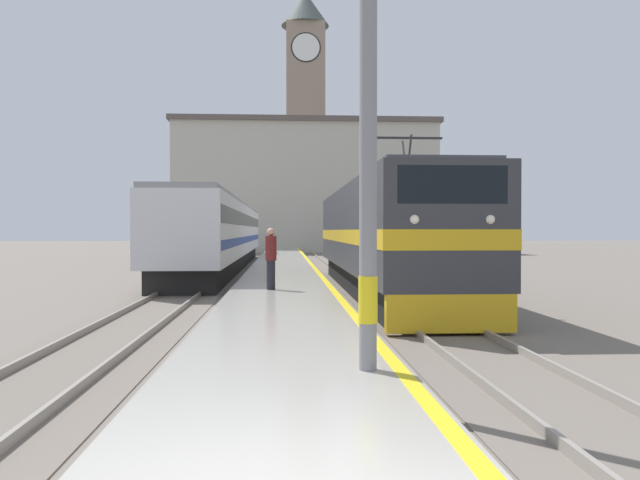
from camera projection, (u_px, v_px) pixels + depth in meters
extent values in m
plane|color=#70665B|center=(283.00, 271.00, 34.06)|extent=(200.00, 200.00, 0.00)
cube|color=#ADA89E|center=(283.00, 273.00, 29.06)|extent=(3.25, 140.00, 0.45)
cube|color=yellow|center=(315.00, 268.00, 29.15)|extent=(0.20, 140.00, 0.00)
cube|color=#70665B|center=(358.00, 278.00, 29.27)|extent=(2.83, 140.00, 0.02)
cube|color=gray|center=(343.00, 276.00, 29.23)|extent=(0.07, 140.00, 0.14)
cube|color=gray|center=(373.00, 276.00, 29.32)|extent=(0.07, 140.00, 0.14)
cube|color=#70665B|center=(207.00, 278.00, 28.86)|extent=(2.83, 140.00, 0.02)
cube|color=gray|center=(191.00, 277.00, 28.81)|extent=(0.07, 140.00, 0.14)
cube|color=gray|center=(223.00, 276.00, 28.90)|extent=(0.07, 140.00, 0.14)
cube|color=black|center=(380.00, 280.00, 22.53)|extent=(2.46, 17.71, 0.90)
cube|color=#333338|center=(380.00, 228.00, 22.50)|extent=(2.90, 19.25, 2.83)
cube|color=gold|center=(380.00, 236.00, 22.50)|extent=(2.92, 19.27, 0.44)
cube|color=gold|center=(450.00, 313.00, 13.07)|extent=(2.76, 0.30, 0.81)
cube|color=black|center=(452.00, 185.00, 12.94)|extent=(2.32, 0.12, 0.80)
sphere|color=white|center=(414.00, 219.00, 12.86)|extent=(0.20, 0.20, 0.20)
sphere|color=white|center=(490.00, 219.00, 12.96)|extent=(0.20, 0.20, 0.20)
cube|color=#4C4C51|center=(380.00, 187.00, 22.47)|extent=(2.61, 18.29, 0.12)
cylinder|color=#333333|center=(409.00, 154.00, 17.31)|extent=(0.06, 0.63, 1.03)
cylinder|color=#333333|center=(404.00, 157.00, 18.01)|extent=(0.06, 0.63, 1.03)
cube|color=#262626|center=(407.00, 138.00, 17.66)|extent=(2.03, 0.08, 0.06)
cube|color=black|center=(223.00, 261.00, 36.28)|extent=(2.47, 30.65, 0.90)
cube|color=silver|center=(223.00, 230.00, 36.26)|extent=(2.90, 31.93, 2.72)
cube|color=black|center=(223.00, 221.00, 36.25)|extent=(2.92, 31.29, 0.64)
cube|color=navy|center=(223.00, 239.00, 36.26)|extent=(2.92, 31.29, 0.36)
cube|color=gray|center=(223.00, 205.00, 36.23)|extent=(2.67, 31.93, 0.20)
cylinder|color=gray|center=(368.00, 69.00, 7.89)|extent=(0.22, 0.22, 7.65)
cylinder|color=yellow|center=(368.00, 300.00, 7.94)|extent=(0.24, 0.24, 0.60)
cylinder|color=#23232D|center=(271.00, 275.00, 18.76)|extent=(0.26, 0.26, 0.88)
cylinder|color=maroon|center=(271.00, 248.00, 18.75)|extent=(0.34, 0.34, 0.73)
sphere|color=tan|center=(271.00, 232.00, 18.74)|extent=(0.24, 0.24, 0.24)
cube|color=gray|center=(305.00, 138.00, 78.01)|extent=(4.75, 4.75, 27.76)
cylinder|color=black|center=(306.00, 47.00, 75.46)|extent=(3.62, 0.06, 3.62)
cylinder|color=white|center=(306.00, 47.00, 75.43)|extent=(3.32, 0.10, 3.32)
cone|color=#47514C|center=(305.00, 9.00, 77.77)|extent=(5.93, 5.93, 4.27)
cube|color=#B7B2A3|center=(305.00, 190.00, 65.61)|extent=(26.46, 9.26, 12.97)
cube|color=#564C47|center=(305.00, 126.00, 65.51)|extent=(27.06, 9.86, 0.50)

